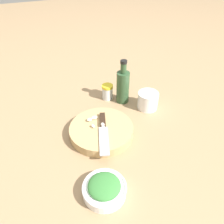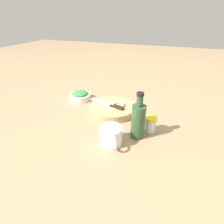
# 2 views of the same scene
# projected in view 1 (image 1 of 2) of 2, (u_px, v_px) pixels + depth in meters

# --- Properties ---
(ground_plane) EXTENTS (5.00, 5.00, 0.00)m
(ground_plane) POSITION_uv_depth(u_px,v_px,m) (112.00, 117.00, 0.97)
(ground_plane) COLOR #997A56
(cutting_board) EXTENTS (0.25, 0.25, 0.04)m
(cutting_board) POSITION_uv_depth(u_px,v_px,m) (101.00, 131.00, 0.87)
(cutting_board) COLOR tan
(cutting_board) RESTS_ON ground_plane
(chef_knife) EXTENTS (0.22, 0.10, 0.01)m
(chef_knife) POSITION_uv_depth(u_px,v_px,m) (103.00, 130.00, 0.84)
(chef_knife) COLOR black
(chef_knife) RESTS_ON cutting_board
(garlic_cloves) EXTENTS (0.08, 0.06, 0.02)m
(garlic_cloves) POSITION_uv_depth(u_px,v_px,m) (96.00, 122.00, 0.87)
(garlic_cloves) COLOR silver
(garlic_cloves) RESTS_ON cutting_board
(herb_bowl) EXTENTS (0.14, 0.14, 0.05)m
(herb_bowl) POSITION_uv_depth(u_px,v_px,m) (104.00, 188.00, 0.66)
(herb_bowl) COLOR white
(herb_bowl) RESTS_ON ground_plane
(spice_jar) EXTENTS (0.05, 0.05, 0.07)m
(spice_jar) POSITION_uv_depth(u_px,v_px,m) (107.00, 92.00, 1.06)
(spice_jar) COLOR silver
(spice_jar) RESTS_ON ground_plane
(coffee_mug) EXTENTS (0.09, 0.11, 0.08)m
(coffee_mug) POSITION_uv_depth(u_px,v_px,m) (148.00, 100.00, 1.00)
(coffee_mug) COLOR white
(coffee_mug) RESTS_ON ground_plane
(oil_bottle) EXTENTS (0.06, 0.06, 0.21)m
(oil_bottle) POSITION_uv_depth(u_px,v_px,m) (123.00, 86.00, 1.01)
(oil_bottle) COLOR #2D4C2D
(oil_bottle) RESTS_ON ground_plane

